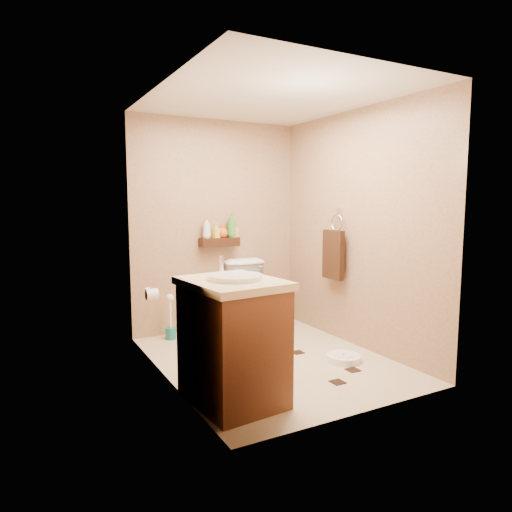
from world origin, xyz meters
TOP-DOWN VIEW (x-y plane):
  - ground at (0.00, 0.00)m, footprint 2.50×2.50m
  - wall_back at (0.00, 1.25)m, footprint 2.00×0.04m
  - wall_front at (0.00, -1.25)m, footprint 2.00×0.04m
  - wall_left at (-1.00, 0.00)m, footprint 0.04×2.50m
  - wall_right at (1.00, 0.00)m, footprint 0.04×2.50m
  - ceiling at (0.00, 0.00)m, footprint 2.00×2.50m
  - wall_shelf at (0.00, 1.17)m, footprint 0.46×0.14m
  - floor_accents at (0.04, -0.07)m, footprint 1.10×1.38m
  - toilet at (0.28, 0.83)m, footprint 0.49×0.82m
  - vanity at (-0.70, -0.65)m, footprint 0.69×0.81m
  - bathroom_scale at (0.58, -0.36)m, footprint 0.38×0.38m
  - toilet_brush at (-0.63, 1.07)m, footprint 0.11×0.11m
  - towel_ring at (0.91, 0.25)m, footprint 0.12×0.30m
  - toilet_paper at (-0.94, 0.65)m, footprint 0.12×0.11m
  - bottle_a at (-0.16, 1.17)m, footprint 0.10×0.10m
  - bottle_b at (-0.04, 1.17)m, footprint 0.09×0.09m
  - bottle_c at (0.04, 1.17)m, footprint 0.17×0.17m
  - bottle_d at (0.16, 1.17)m, footprint 0.14×0.14m
  - bottle_e at (0.18, 1.17)m, footprint 0.10×0.10m

SIDE VIEW (x-z plane):
  - ground at x=0.00m, z-range 0.00..0.00m
  - floor_accents at x=0.04m, z-range 0.00..0.01m
  - bathroom_scale at x=0.58m, z-range 0.00..0.06m
  - toilet_brush at x=-0.63m, z-range -0.07..0.42m
  - toilet at x=0.28m, z-range 0.00..0.81m
  - vanity at x=-0.70m, z-range -0.06..1.01m
  - toilet_paper at x=-0.94m, z-range 0.54..0.66m
  - towel_ring at x=0.91m, z-range 0.57..1.33m
  - wall_shelf at x=0.00m, z-range 0.97..1.07m
  - bottle_c at x=0.04m, z-range 1.07..1.23m
  - bottle_b at x=-0.04m, z-range 1.07..1.24m
  - bottle_e at x=0.18m, z-range 1.07..1.25m
  - bottle_a at x=-0.16m, z-range 1.07..1.31m
  - wall_back at x=0.00m, z-range 0.00..2.40m
  - wall_front at x=0.00m, z-range 0.00..2.40m
  - wall_left at x=-1.00m, z-range 0.00..2.40m
  - wall_right at x=1.00m, z-range 0.00..2.40m
  - bottle_d at x=0.16m, z-range 1.07..1.35m
  - ceiling at x=0.00m, z-range 2.39..2.41m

